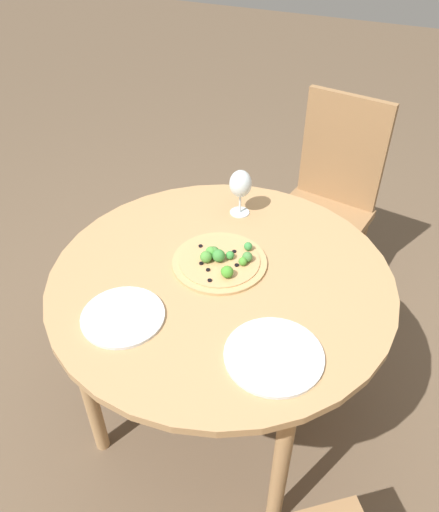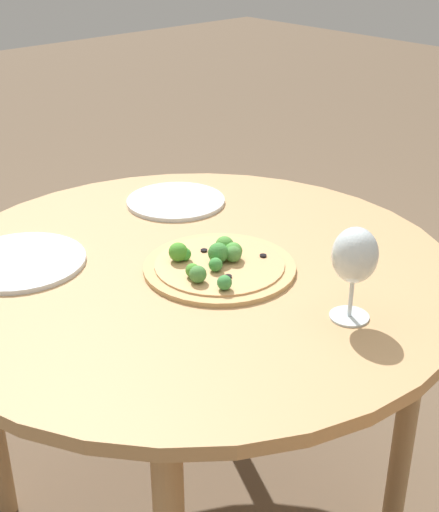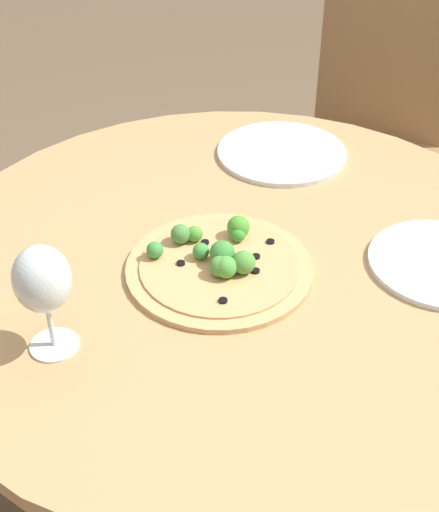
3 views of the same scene
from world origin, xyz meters
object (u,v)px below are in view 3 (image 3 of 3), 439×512
pizza (219,263)px  plate_far (282,153)px  wine_glass (42,282)px  chair (369,130)px

pizza → plate_far: bearing=-45.9°
plate_far → wine_glass: bearing=119.7°
wine_glass → chair: bearing=-59.1°
chair → plate_far: (-0.30, 0.48, 0.20)m
chair → wine_glass: chair is taller
chair → pizza: chair is taller
pizza → plate_far: pizza is taller
pizza → wine_glass: wine_glass is taller
chair → pizza: bearing=-90.7°
pizza → wine_glass: size_ratio=1.76×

